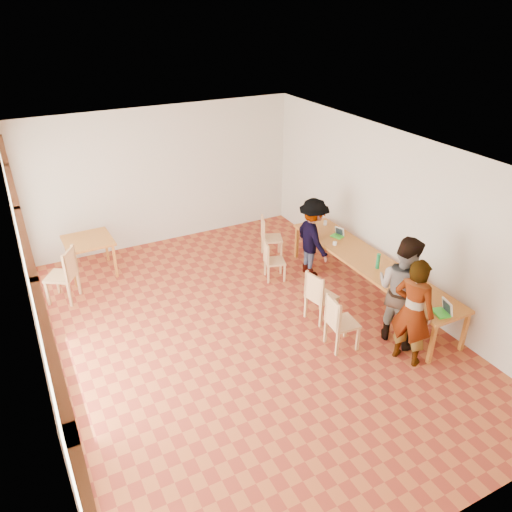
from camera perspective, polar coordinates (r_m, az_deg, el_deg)
The scene contains 25 objects.
ground at distance 8.43m, azimuth -1.29°, elevation -8.70°, with size 8.00×8.00×0.00m, color #A95028.
wall_back at distance 11.09m, azimuth -10.64°, elevation 8.91°, with size 6.00×0.10×3.00m, color beige.
wall_front at distance 5.05m, azimuth 20.16°, elevation -18.69°, with size 6.00×0.10×3.00m, color beige.
wall_right at distance 9.21m, azimuth 15.66°, elevation 4.33°, with size 0.10×8.00×3.00m, color beige.
window_wall at distance 7.04m, azimuth -23.68°, elevation -4.78°, with size 0.10×8.00×3.00m, color white.
ceiling at distance 7.05m, azimuth -1.56°, elevation 11.39°, with size 6.00×8.00×0.04m, color white.
communal_table at distance 9.21m, azimuth 12.89°, elevation -0.84°, with size 0.80×4.00×0.75m.
side_table at distance 10.32m, azimuth -18.63°, elevation 1.41°, with size 0.90×0.90×0.75m.
chair_near at distance 7.88m, azimuth 9.32°, elevation -6.98°, with size 0.47×0.47×0.49m.
chair_mid at distance 8.47m, azimuth 7.09°, elevation -4.11°, with size 0.50×0.50×0.49m.
chair_far at distance 9.66m, azimuth 1.68°, elevation -0.09°, with size 0.47×0.47×0.43m.
chair_empty at distance 10.46m, azimuth 1.30°, elevation 2.61°, with size 0.55×0.55×0.48m.
chair_spare at distance 9.55m, azimuth -20.94°, elevation -1.49°, with size 0.66×0.66×0.55m.
person_near at distance 7.72m, azimuth 17.48°, elevation -6.12°, with size 0.64×0.42×1.74m, color gray.
person_mid at distance 8.14m, azimuth 16.36°, elevation -3.72°, with size 0.88×0.69×1.82m, color gray.
person_far at distance 9.77m, azimuth 6.50°, elevation 2.10°, with size 1.03×0.59×1.59m, color gray.
laptop_near at distance 8.03m, azimuth 20.68°, elevation -5.79°, with size 0.28×0.31×0.22m.
laptop_mid at distance 8.73m, azimuth 16.51°, elevation -2.20°, with size 0.30×0.32×0.23m.
laptop_far at distance 9.99m, azimuth 9.39°, elevation 2.51°, with size 0.25×0.27×0.19m.
yellow_mug at distance 8.89m, azimuth 17.12°, elevation -1.79°, with size 0.14×0.14×0.11m, color gold.
green_bottle at distance 8.92m, azimuth 13.78°, elevation -0.58°, with size 0.07×0.07×0.28m, color #15743D.
clear_glass at distance 10.45m, azimuth 7.93°, elevation 3.76°, with size 0.07×0.07×0.09m, color silver.
condiment_cup at distance 9.64m, azimuth 9.00°, elevation 1.44°, with size 0.08×0.08×0.06m, color white.
pink_phone at distance 10.29m, azimuth 9.68°, elevation 3.01°, with size 0.05×0.10×0.01m, color #E44181.
black_pouch at distance 8.12m, azimuth 17.32°, elevation -4.90°, with size 0.16×0.26×0.09m, color black.
Camera 1 is at (-2.93, -6.09, 5.03)m, focal length 35.00 mm.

